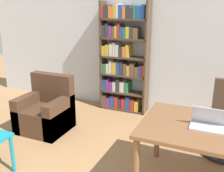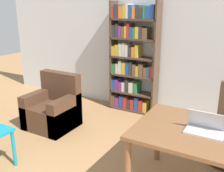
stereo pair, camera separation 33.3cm
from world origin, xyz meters
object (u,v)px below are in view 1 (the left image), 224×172
object	(u,v)px
laptop	(209,123)
bookshelf	(122,60)
armchair	(46,112)
desk	(215,136)

from	to	relation	value
laptop	bookshelf	distance (m)	2.58
bookshelf	laptop	bearing A→B (deg)	-47.74
armchair	bookshelf	bearing A→B (deg)	57.99
armchair	desk	bearing A→B (deg)	-11.65
bookshelf	desk	bearing A→B (deg)	-46.37
desk	bookshelf	xyz separation A→B (m)	(-1.80, 1.89, 0.33)
armchair	bookshelf	size ratio (longest dim) A/B	0.44
desk	laptop	size ratio (longest dim) A/B	4.11
desk	armchair	bearing A→B (deg)	168.35
desk	laptop	distance (m)	0.16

